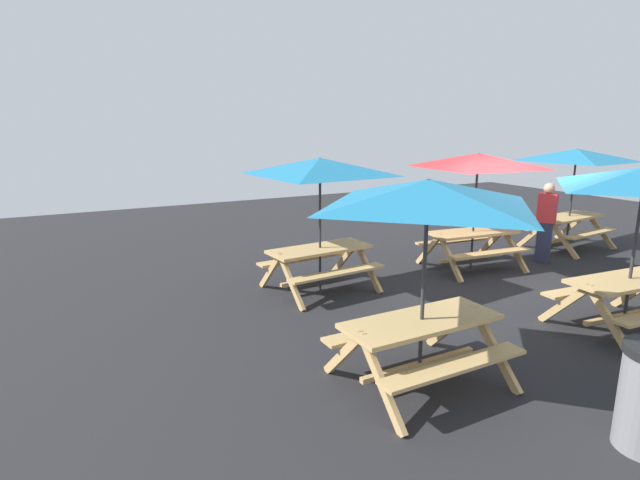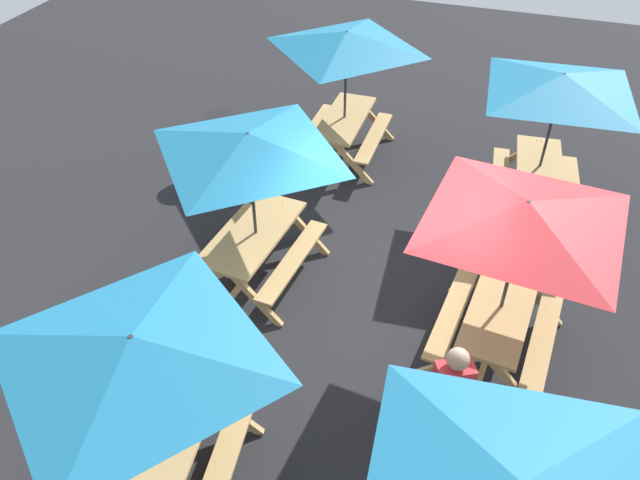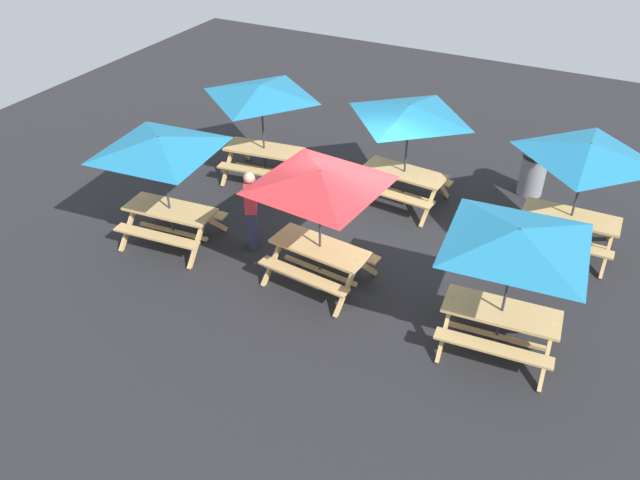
{
  "view_description": "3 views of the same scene",
  "coord_description": "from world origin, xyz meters",
  "views": [
    {
      "loc": [
        6.95,
        5.71,
        2.86
      ],
      "look_at": [
        3.03,
        -1.66,
        0.9
      ],
      "focal_mm": 28.0,
      "sensor_mm": 36.0,
      "label": 1
    },
    {
      "loc": [
        -5.93,
        -1.05,
        6.07
      ],
      "look_at": [
        0.02,
        0.97,
        0.9
      ],
      "focal_mm": 35.0,
      "sensor_mm": 36.0,
      "label": 2
    },
    {
      "loc": [
        3.85,
        -9.51,
        7.22
      ],
      "look_at": [
        -0.3,
        -1.42,
        0.9
      ],
      "focal_mm": 35.0,
      "sensor_mm": 36.0,
      "label": 3
    }
  ],
  "objects": [
    {
      "name": "trash_bin_gray",
      "position": [
        2.48,
        3.59,
        0.49
      ],
      "size": [
        0.59,
        0.59,
        0.98
      ],
      "color": "gray",
      "rests_on": "ground"
    },
    {
      "name": "picnic_table_4",
      "position": [
        -3.23,
        1.47,
        1.99
      ],
      "size": [
        2.25,
        2.25,
        2.34
      ],
      "rotation": [
        0.0,
        0.0,
        0.13
      ],
      "color": "tan",
      "rests_on": "ground"
    },
    {
      "name": "picnic_table_0",
      "position": [
        -0.3,
        -1.42,
        1.99
      ],
      "size": [
        2.81,
        2.81,
        2.34
      ],
      "rotation": [
        0.0,
        0.0,
        -0.1
      ],
      "color": "tan",
      "rests_on": "ground"
    },
    {
      "name": "ground_plane",
      "position": [
        0.0,
        0.0,
        0.0
      ],
      "size": [
        24.43,
        24.43,
        0.0
      ],
      "primitive_type": "plane",
      "color": "#232326",
      "rests_on": "ground"
    },
    {
      "name": "picnic_table_2",
      "position": [
        0.05,
        1.9,
        1.99
      ],
      "size": [
        2.16,
        2.16,
        2.34
      ],
      "rotation": [
        0.0,
        0.0,
        -0.08
      ],
      "color": "tan",
      "rests_on": "ground"
    },
    {
      "name": "person_standing",
      "position": [
        -1.97,
        -1.06,
        0.89
      ],
      "size": [
        0.37,
        0.42,
        1.67
      ],
      "rotation": [
        0.0,
        0.0,
        2.07
      ],
      "color": "#2D334C",
      "rests_on": "ground"
    },
    {
      "name": "picnic_table_3",
      "position": [
        3.55,
        1.71,
        1.99
      ],
      "size": [
        2.02,
        2.02,
        2.34
      ],
      "rotation": [
        0.0,
        0.0,
        0.01
      ],
      "color": "tan",
      "rests_on": "ground"
    },
    {
      "name": "picnic_table_1",
      "position": [
        3.03,
        -1.66,
        1.99
      ],
      "size": [
        2.82,
        2.82,
        2.34
      ],
      "rotation": [
        0.0,
        0.0,
        0.08
      ],
      "color": "tan",
      "rests_on": "ground"
    }
  ]
}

